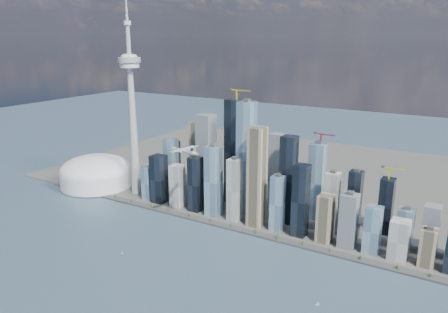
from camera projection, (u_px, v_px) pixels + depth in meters
The scene contains 10 objects.
ground at pixel (146, 276), 776.40m from camera, with size 4000.00×4000.00×0.00m, color #344B5C.
seawall at pixel (220, 225), 982.49m from camera, with size 1100.00×22.00×4.00m, color #383838.
land at pixel (295, 173), 1354.55m from camera, with size 1400.00×900.00×3.00m, color #4C4C47.
shoreline_trees at pixel (220, 222), 980.69m from camera, with size 960.53×7.20×8.80m.
skyscraper_cluster at pixel (261, 181), 1001.25m from camera, with size 736.00×142.00×287.90m.
needle_tower at pixel (132, 107), 1118.64m from camera, with size 56.00×56.00×550.50m.
dome_stadium at pixel (96, 173), 1232.10m from camera, with size 200.00×200.00×86.00m.
airplane at pixel (184, 151), 903.18m from camera, with size 75.06×66.58×18.30m.
sailboat_west at pixel (122, 252), 854.00m from camera, with size 6.72×2.17×9.31m.
sailboat_east at pixel (318, 304), 690.63m from camera, with size 6.64×3.09×9.20m.
Camera 1 is at (474.81, -521.84, 411.66)m, focal length 35.00 mm.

